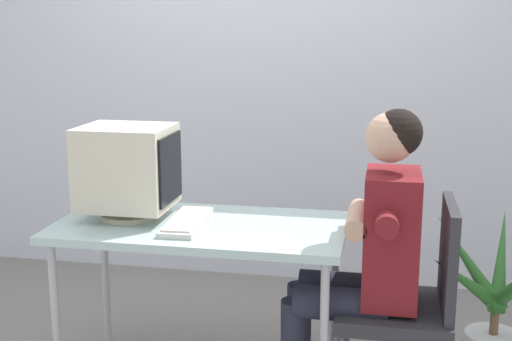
{
  "coord_description": "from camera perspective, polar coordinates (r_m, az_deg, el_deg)",
  "views": [
    {
      "loc": [
        0.79,
        -2.77,
        1.61
      ],
      "look_at": [
        0.25,
        0.0,
        1.0
      ],
      "focal_mm": 47.48,
      "sensor_mm": 36.0,
      "label": 1
    }
  ],
  "objects": [
    {
      "name": "keyboard",
      "position": [
        2.99,
        -5.86,
        -4.29
      ],
      "size": [
        0.17,
        0.44,
        0.03
      ],
      "color": "silver",
      "rests_on": "desk"
    },
    {
      "name": "potted_plant",
      "position": [
        3.32,
        19.45,
        -11.19
      ],
      "size": [
        0.74,
        0.7,
        0.77
      ],
      "color": "silver",
      "rests_on": "ground_plane"
    },
    {
      "name": "person_seated",
      "position": [
        2.87,
        9.26,
        -6.46
      ],
      "size": [
        0.68,
        0.54,
        1.28
      ],
      "color": "maroon",
      "rests_on": "ground_plane"
    },
    {
      "name": "desk",
      "position": [
        3.02,
        -4.7,
        -5.55
      ],
      "size": [
        1.28,
        0.65,
        0.75
      ],
      "color": "#B7B7BC",
      "rests_on": "ground_plane"
    },
    {
      "name": "office_chair",
      "position": [
        2.94,
        12.95,
        -10.27
      ],
      "size": [
        0.46,
        0.46,
        0.91
      ],
      "color": "#4C4C51",
      "rests_on": "ground_plane"
    },
    {
      "name": "crt_monitor",
      "position": [
        3.08,
        -10.76,
        0.21
      ],
      "size": [
        0.41,
        0.34,
        0.42
      ],
      "color": "beige",
      "rests_on": "desk"
    },
    {
      "name": "wall_back",
      "position": [
        4.2,
        4.4,
        10.7
      ],
      "size": [
        8.0,
        0.1,
        3.0
      ],
      "primitive_type": "cube",
      "color": "silver",
      "rests_on": "ground_plane"
    }
  ]
}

